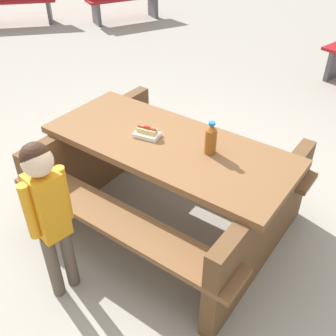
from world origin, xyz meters
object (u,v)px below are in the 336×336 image
at_px(soda_bottle, 211,139).
at_px(hotdog_tray, 147,133).
at_px(picnic_table, 168,177).
at_px(child_in_coat, 48,206).

distance_m(soda_bottle, hotdog_tray, 0.49).
xyz_separation_m(picnic_table, hotdog_tray, (0.17, -0.02, 0.34)).
relative_size(picnic_table, child_in_coat, 1.84).
bearing_deg(child_in_coat, hotdog_tray, -105.61).
distance_m(soda_bottle, child_in_coat, 1.11).
distance_m(picnic_table, child_in_coat, 0.99).
height_order(picnic_table, child_in_coat, child_in_coat).
bearing_deg(hotdog_tray, picnic_table, 173.43).
xyz_separation_m(soda_bottle, hotdog_tray, (0.48, -0.04, -0.08)).
height_order(soda_bottle, child_in_coat, child_in_coat).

